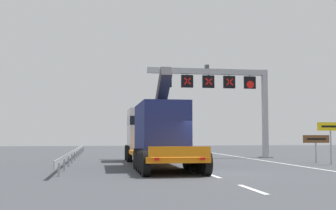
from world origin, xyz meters
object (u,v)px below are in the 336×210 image
object	(u,v)px
overhead_lane_gantry	(224,87)
exit_sign_yellow	(331,132)
heavy_haul_truck_orange	(154,132)
tourist_info_sign_brown	(316,141)

from	to	relation	value
overhead_lane_gantry	exit_sign_yellow	bearing A→B (deg)	-65.01
overhead_lane_gantry	exit_sign_yellow	size ratio (longest dim) A/B	3.91
heavy_haul_truck_orange	tourist_info_sign_brown	size ratio (longest dim) A/B	7.63
exit_sign_yellow	tourist_info_sign_brown	world-z (taller)	exit_sign_yellow
overhead_lane_gantry	tourist_info_sign_brown	bearing A→B (deg)	-57.74
overhead_lane_gantry	tourist_info_sign_brown	distance (m)	9.01
heavy_haul_truck_orange	tourist_info_sign_brown	xyz separation A→B (m)	(10.84, 0.51, -0.59)
exit_sign_yellow	tourist_info_sign_brown	xyz separation A→B (m)	(0.13, 2.09, -0.61)
overhead_lane_gantry	heavy_haul_truck_orange	bearing A→B (deg)	-132.52
heavy_haul_truck_orange	overhead_lane_gantry	bearing A→B (deg)	47.48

